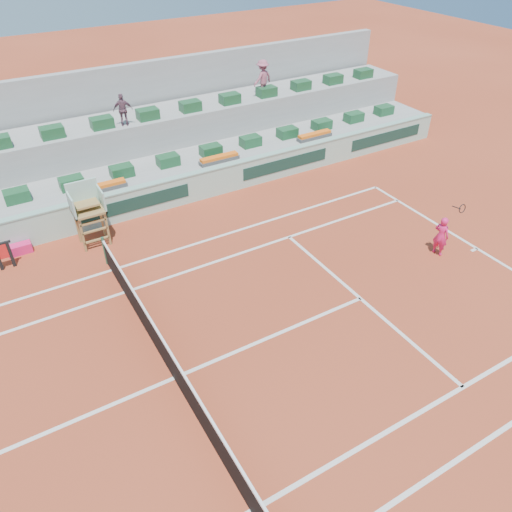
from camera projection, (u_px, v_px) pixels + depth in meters
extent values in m
plane|color=maroon|center=(174.00, 378.00, 13.28)|extent=(90.00, 90.00, 0.00)
cube|color=#9A9997|center=(70.00, 192.00, 20.41)|extent=(36.00, 4.00, 1.20)
cube|color=#9A9997|center=(58.00, 162.00, 21.11)|extent=(36.00, 2.40, 2.60)
cube|color=#9A9997|center=(44.00, 129.00, 21.71)|extent=(36.00, 0.40, 4.40)
cube|color=#E21D63|center=(20.00, 249.00, 17.84)|extent=(0.83, 0.37, 0.37)
imported|color=#6A4756|center=(123.00, 110.00, 20.57)|extent=(0.85, 0.53, 1.34)
imported|color=#A05064|center=(263.00, 78.00, 23.65)|extent=(1.20, 0.89, 1.66)
cube|color=silver|center=(477.00, 249.00, 18.16)|extent=(0.12, 10.97, 0.01)
cube|color=silver|center=(112.00, 270.00, 17.11)|extent=(23.77, 0.12, 0.01)
cube|color=silver|center=(251.00, 511.00, 10.40)|extent=(23.77, 0.12, 0.01)
cube|color=silver|center=(125.00, 292.00, 16.15)|extent=(23.77, 0.12, 0.01)
cube|color=silver|center=(360.00, 298.00, 15.91)|extent=(0.12, 8.23, 0.01)
cube|color=silver|center=(174.00, 378.00, 13.28)|extent=(12.80, 0.12, 0.01)
cube|color=silver|center=(474.00, 250.00, 18.10)|extent=(0.30, 0.12, 0.01)
cube|color=black|center=(173.00, 366.00, 13.01)|extent=(0.03, 11.87, 0.92)
cube|color=silver|center=(171.00, 353.00, 12.72)|extent=(0.06, 11.87, 0.07)
cylinder|color=#1E462E|center=(105.00, 251.00, 17.11)|extent=(0.10, 0.10, 1.10)
cube|color=#98C0AE|center=(85.00, 216.00, 18.87)|extent=(36.00, 0.30, 1.20)
cube|color=#7DA896|center=(81.00, 201.00, 18.50)|extent=(36.00, 0.34, 0.06)
cube|color=#13342B|center=(137.00, 203.00, 19.55)|extent=(4.40, 0.02, 0.56)
cube|color=#13342B|center=(286.00, 164.00, 22.43)|extent=(4.40, 0.02, 0.56)
cube|color=#13342B|center=(386.00, 137.00, 24.89)|extent=(4.40, 0.02, 0.56)
cube|color=olive|center=(83.00, 236.00, 17.63)|extent=(0.08, 0.08, 1.35)
cube|color=olive|center=(108.00, 229.00, 18.00)|extent=(0.08, 0.08, 1.35)
cube|color=olive|center=(77.00, 227.00, 18.12)|extent=(0.08, 0.08, 1.35)
cube|color=olive|center=(102.00, 220.00, 18.49)|extent=(0.08, 0.08, 1.35)
cube|color=olive|center=(89.00, 211.00, 17.64)|extent=(1.10, 0.90, 0.08)
cube|color=#98C0AE|center=(83.00, 194.00, 17.60)|extent=(1.10, 0.08, 1.00)
cube|color=#98C0AE|center=(71.00, 206.00, 17.21)|extent=(0.06, 0.90, 0.80)
cube|color=#98C0AE|center=(101.00, 198.00, 17.64)|extent=(0.06, 0.90, 0.80)
cube|color=olive|center=(86.00, 204.00, 17.57)|extent=(0.80, 0.60, 0.08)
cube|color=olive|center=(97.00, 240.00, 18.00)|extent=(0.90, 0.08, 0.06)
cube|color=olive|center=(95.00, 231.00, 17.77)|extent=(0.90, 0.08, 0.06)
cube|color=olive|center=(93.00, 222.00, 17.56)|extent=(0.90, 0.08, 0.06)
cube|color=#194C28|center=(17.00, 196.00, 18.48)|extent=(0.90, 0.60, 0.44)
cube|color=#194C28|center=(72.00, 183.00, 19.30)|extent=(0.90, 0.60, 0.44)
cube|color=#194C28|center=(122.00, 171.00, 20.12)|extent=(0.90, 0.60, 0.44)
cube|color=#194C28|center=(168.00, 160.00, 20.94)|extent=(0.90, 0.60, 0.44)
cube|color=#194C28|center=(211.00, 150.00, 21.76)|extent=(0.90, 0.60, 0.44)
cube|color=#194C28|center=(250.00, 141.00, 22.58)|extent=(0.90, 0.60, 0.44)
cube|color=#194C28|center=(287.00, 133.00, 23.41)|extent=(0.90, 0.60, 0.44)
cube|color=#194C28|center=(322.00, 125.00, 24.23)|extent=(0.90, 0.60, 0.44)
cube|color=#194C28|center=(354.00, 117.00, 25.05)|extent=(0.90, 0.60, 0.44)
cube|color=#194C28|center=(384.00, 110.00, 25.87)|extent=(0.90, 0.60, 0.44)
cube|color=#194C28|center=(52.00, 132.00, 19.81)|extent=(0.90, 0.60, 0.44)
cube|color=#194C28|center=(102.00, 123.00, 20.63)|extent=(0.90, 0.60, 0.44)
cube|color=#194C28|center=(148.00, 114.00, 21.45)|extent=(0.90, 0.60, 0.44)
cube|color=#194C28|center=(190.00, 106.00, 22.27)|extent=(0.90, 0.60, 0.44)
cube|color=#194C28|center=(230.00, 99.00, 23.09)|extent=(0.90, 0.60, 0.44)
cube|color=#194C28|center=(267.00, 92.00, 23.91)|extent=(0.90, 0.60, 0.44)
cube|color=#194C28|center=(301.00, 85.00, 24.74)|extent=(0.90, 0.60, 0.44)
cube|color=#194C28|center=(333.00, 79.00, 25.56)|extent=(0.90, 0.60, 0.44)
cube|color=#194C28|center=(363.00, 73.00, 26.38)|extent=(0.90, 0.60, 0.44)
cube|color=#494949|center=(104.00, 188.00, 19.23)|extent=(1.80, 0.36, 0.16)
cube|color=orange|center=(103.00, 185.00, 19.15)|extent=(1.70, 0.32, 0.12)
cube|color=#494949|center=(219.00, 160.00, 21.29)|extent=(1.80, 0.36, 0.16)
cube|color=orange|center=(219.00, 157.00, 21.20)|extent=(1.70, 0.32, 0.12)
cube|color=#494949|center=(314.00, 137.00, 23.34)|extent=(1.80, 0.36, 0.16)
cube|color=orange|center=(315.00, 134.00, 23.26)|extent=(1.70, 0.32, 0.12)
cube|color=black|center=(11.00, 254.00, 17.03)|extent=(0.11, 0.11, 1.00)
cube|color=black|center=(0.00, 244.00, 16.65)|extent=(0.65, 0.09, 0.06)
cube|color=red|center=(3.00, 251.00, 16.82)|extent=(0.47, 0.04, 0.56)
imported|color=#E21D63|center=(441.00, 236.00, 17.49)|extent=(0.47, 0.61, 1.50)
cylinder|color=black|center=(456.00, 208.00, 16.52)|extent=(0.03, 0.35, 0.09)
torus|color=black|center=(462.00, 209.00, 16.33)|extent=(0.31, 0.08, 0.31)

